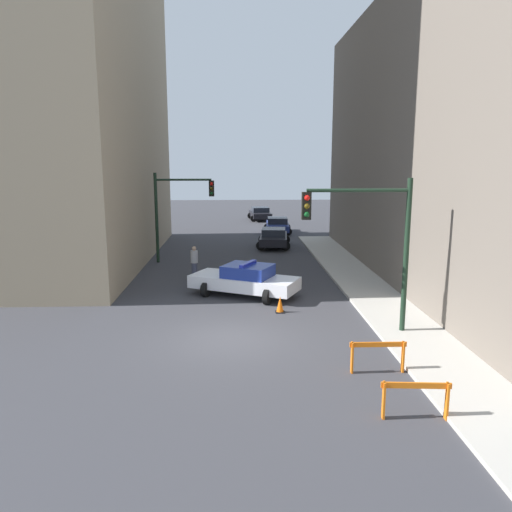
{
  "coord_description": "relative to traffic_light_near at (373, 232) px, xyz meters",
  "views": [
    {
      "loc": [
        0.2,
        -15.93,
        5.88
      ],
      "look_at": [
        1.15,
        7.68,
        1.35
      ],
      "focal_mm": 35.0,
      "sensor_mm": 36.0,
      "label": 1
    }
  ],
  "objects": [
    {
      "name": "ground_plane",
      "position": [
        -4.73,
        -0.29,
        -3.53
      ],
      "size": [
        120.0,
        120.0,
        0.0
      ],
      "primitive_type": "plane",
      "color": "#38383D"
    },
    {
      "name": "sidewalk_right",
      "position": [
        1.47,
        -0.29,
        -3.47
      ],
      "size": [
        2.4,
        44.0,
        0.12
      ],
      "color": "#B2ADA3",
      "rests_on": "ground_plane"
    },
    {
      "name": "building_corner_left",
      "position": [
        -16.73,
        13.71,
        9.32
      ],
      "size": [
        14.0,
        20.0,
        25.71
      ],
      "color": "tan",
      "rests_on": "ground_plane"
    },
    {
      "name": "building_right",
      "position": [
        8.67,
        7.71,
        3.47
      ],
      "size": [
        12.0,
        28.0,
        14.0
      ],
      "color": "#6B6056",
      "rests_on": "ground_plane"
    },
    {
      "name": "traffic_light_near",
      "position": [
        0.0,
        0.0,
        0.0
      ],
      "size": [
        3.64,
        0.35,
        5.2
      ],
      "color": "black",
      "rests_on": "sidewalk_right"
    },
    {
      "name": "traffic_light_far",
      "position": [
        -8.03,
        12.69,
        -0.13
      ],
      "size": [
        3.44,
        0.35,
        5.2
      ],
      "color": "black",
      "rests_on": "ground_plane"
    },
    {
      "name": "police_car",
      "position": [
        -4.16,
        5.1,
        -2.81
      ],
      "size": [
        5.04,
        3.72,
        1.52
      ],
      "rotation": [
        0.0,
        0.0,
        1.12
      ],
      "color": "white",
      "rests_on": "ground_plane"
    },
    {
      "name": "parked_car_near",
      "position": [
        -1.95,
        17.67,
        -2.86
      ],
      "size": [
        2.56,
        4.46,
        1.31
      ],
      "rotation": [
        0.0,
        0.0,
        -0.1
      ],
      "color": "black",
      "rests_on": "ground_plane"
    },
    {
      "name": "parked_car_mid",
      "position": [
        -1.14,
        24.32,
        -2.86
      ],
      "size": [
        2.45,
        4.4,
        1.31
      ],
      "rotation": [
        0.0,
        0.0,
        -0.06
      ],
      "color": "navy",
      "rests_on": "ground_plane"
    },
    {
      "name": "parked_car_far",
      "position": [
        -2.11,
        33.55,
        -2.86
      ],
      "size": [
        2.51,
        4.44,
        1.31
      ],
      "rotation": [
        0.0,
        0.0,
        0.08
      ],
      "color": "black",
      "rests_on": "ground_plane"
    },
    {
      "name": "pedestrian_crossing",
      "position": [
        -6.65,
        8.44,
        -2.67
      ],
      "size": [
        0.38,
        0.38,
        1.66
      ],
      "rotation": [
        0.0,
        0.0,
        3.09
      ],
      "color": "#474C66",
      "rests_on": "ground_plane"
    },
    {
      "name": "barrier_front",
      "position": [
        -0.44,
        -5.76,
        -2.91
      ],
      "size": [
        1.6,
        0.27,
        0.9
      ],
      "rotation": [
        0.0,
        0.0,
        -0.08
      ],
      "color": "orange",
      "rests_on": "ground_plane"
    },
    {
      "name": "barrier_mid",
      "position": [
        -0.59,
        -3.17,
        -2.91
      ],
      "size": [
        1.6,
        0.17,
        0.9
      ],
      "rotation": [
        0.0,
        0.0,
        -0.01
      ],
      "color": "orange",
      "rests_on": "ground_plane"
    },
    {
      "name": "traffic_cone",
      "position": [
        -2.83,
        2.59,
        -3.21
      ],
      "size": [
        0.36,
        0.36,
        0.66
      ],
      "color": "black",
      "rests_on": "ground_plane"
    }
  ]
}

